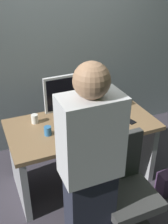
# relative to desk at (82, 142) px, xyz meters

# --- Properties ---
(ground_plane) EXTENTS (9.00, 9.00, 0.00)m
(ground_plane) POSITION_rel_desk_xyz_m (0.00, 0.00, -0.50)
(ground_plane) COLOR #3D3842
(wall_back) EXTENTS (6.40, 0.10, 3.00)m
(wall_back) POSITION_rel_desk_xyz_m (0.00, 0.92, 1.00)
(wall_back) COLOR gray
(wall_back) RESTS_ON ground
(desk) EXTENTS (1.45, 0.75, 0.72)m
(desk) POSITION_rel_desk_xyz_m (0.00, 0.00, 0.00)
(desk) COLOR #93704C
(desk) RESTS_ON ground
(office_chair) EXTENTS (0.52, 0.52, 0.94)m
(office_chair) POSITION_rel_desk_xyz_m (0.07, -0.73, -0.07)
(office_chair) COLOR black
(office_chair) RESTS_ON ground
(person_at_desk) EXTENTS (0.40, 0.24, 1.64)m
(person_at_desk) POSITION_rel_desk_xyz_m (-0.28, -0.82, 0.34)
(person_at_desk) COLOR #262838
(person_at_desk) RESTS_ON ground
(monitor) EXTENTS (0.54, 0.15, 0.46)m
(monitor) POSITION_rel_desk_xyz_m (-0.05, 0.16, 0.48)
(monitor) COLOR silver
(monitor) RESTS_ON desk
(keyboard) EXTENTS (0.43, 0.15, 0.02)m
(keyboard) POSITION_rel_desk_xyz_m (-0.06, -0.09, 0.23)
(keyboard) COLOR #262626
(keyboard) RESTS_ON desk
(mouse) EXTENTS (0.06, 0.10, 0.03)m
(mouse) POSITION_rel_desk_xyz_m (0.26, -0.11, 0.24)
(mouse) COLOR white
(mouse) RESTS_ON desk
(cup_near_keyboard) EXTENTS (0.07, 0.07, 0.09)m
(cup_near_keyboard) POSITION_rel_desk_xyz_m (-0.37, -0.07, 0.26)
(cup_near_keyboard) COLOR #3372B2
(cup_near_keyboard) RESTS_ON desk
(cup_by_monitor) EXTENTS (0.07, 0.07, 0.09)m
(cup_by_monitor) POSITION_rel_desk_xyz_m (-0.42, 0.19, 0.27)
(cup_by_monitor) COLOR white
(cup_by_monitor) RESTS_ON desk
(book_stack) EXTENTS (0.24, 0.19, 0.14)m
(book_stack) POSITION_rel_desk_xyz_m (0.43, 0.18, 0.29)
(book_stack) COLOR gold
(book_stack) RESTS_ON desk
(cell_phone) EXTENTS (0.10, 0.16, 0.01)m
(cell_phone) POSITION_rel_desk_xyz_m (0.45, -0.14, 0.23)
(cell_phone) COLOR black
(cell_phone) RESTS_ON desk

